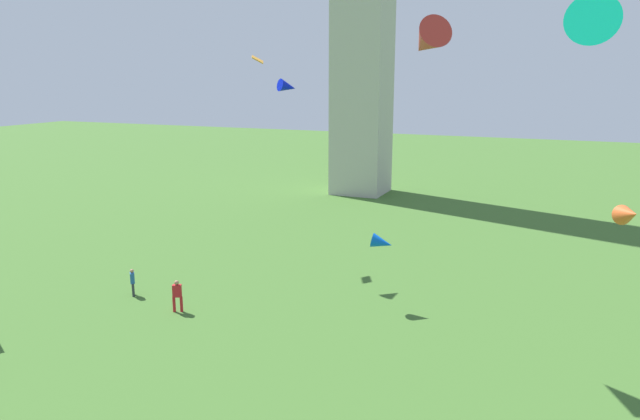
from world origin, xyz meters
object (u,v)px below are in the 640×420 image
object	(u,v)px
kite_flying_5	(594,32)
kite_flying_6	(427,41)
kite_flying_1	(382,243)
person_1	(177,294)
kite_flying_2	(288,87)
kite_flying_3	(257,59)
kite_flying_4	(629,215)
person_2	(133,281)

from	to	relation	value
kite_flying_5	kite_flying_6	distance (m)	9.46
kite_flying_1	person_1	bearing A→B (deg)	109.72
kite_flying_2	kite_flying_3	world-z (taller)	kite_flying_3
person_1	kite_flying_4	size ratio (longest dim) A/B	0.87
kite_flying_5	kite_flying_6	bearing A→B (deg)	-41.76
person_2	kite_flying_2	distance (m)	14.82
kite_flying_1	kite_flying_5	xyz separation A→B (m)	(9.09, -9.23, 9.95)
kite_flying_3	kite_flying_6	distance (m)	16.23
person_2	kite_flying_1	xyz separation A→B (m)	(13.51, 3.98, 2.70)
person_1	kite_flying_5	xyz separation A→B (m)	(18.81, -4.27, 12.55)
person_1	person_2	xyz separation A→B (m)	(-3.79, 0.98, -0.10)
kite_flying_1	kite_flying_6	xyz separation A→B (m)	(2.54, -2.40, 10.17)
kite_flying_1	kite_flying_2	bearing A→B (deg)	52.76
kite_flying_5	kite_flying_6	size ratio (longest dim) A/B	0.89
kite_flying_1	kite_flying_3	world-z (taller)	kite_flying_3
kite_flying_2	kite_flying_5	bearing A→B (deg)	177.14
person_2	kite_flying_3	bearing A→B (deg)	-55.60
kite_flying_3	kite_flying_6	world-z (taller)	kite_flying_6
kite_flying_6	person_2	bearing A→B (deg)	-28.98
person_2	kite_flying_1	world-z (taller)	kite_flying_1
person_2	kite_flying_5	size ratio (longest dim) A/B	0.61
kite_flying_1	kite_flying_3	bearing A→B (deg)	51.36
person_2	kite_flying_4	size ratio (longest dim) A/B	0.79
person_1	kite_flying_3	bearing A→B (deg)	71.47
person_1	kite_flying_3	world-z (taller)	kite_flying_3
kite_flying_3	kite_flying_4	distance (m)	24.35
person_1	kite_flying_5	distance (m)	23.02
kite_flying_1	person_2	bearing A→B (deg)	99.12
person_1	person_2	world-z (taller)	person_1
kite_flying_2	kite_flying_6	distance (m)	12.39
person_2	kite_flying_3	distance (m)	16.58
kite_flying_2	kite_flying_4	size ratio (longest dim) A/B	0.73
kite_flying_5	person_2	bearing A→B (deg)	-8.63
person_2	kite_flying_6	distance (m)	20.63
kite_flying_6	kite_flying_3	bearing A→B (deg)	-68.51
person_1	kite_flying_4	distance (m)	24.00
person_2	kite_flying_6	world-z (taller)	kite_flying_6
kite_flying_2	kite_flying_6	bearing A→B (deg)	-177.43
kite_flying_2	kite_flying_3	bearing A→B (deg)	1.95
kite_flying_5	kite_flying_6	world-z (taller)	kite_flying_6
kite_flying_4	kite_flying_5	xyz separation A→B (m)	(-2.85, -13.69, 8.29)
kite_flying_5	kite_flying_2	bearing A→B (deg)	-34.74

